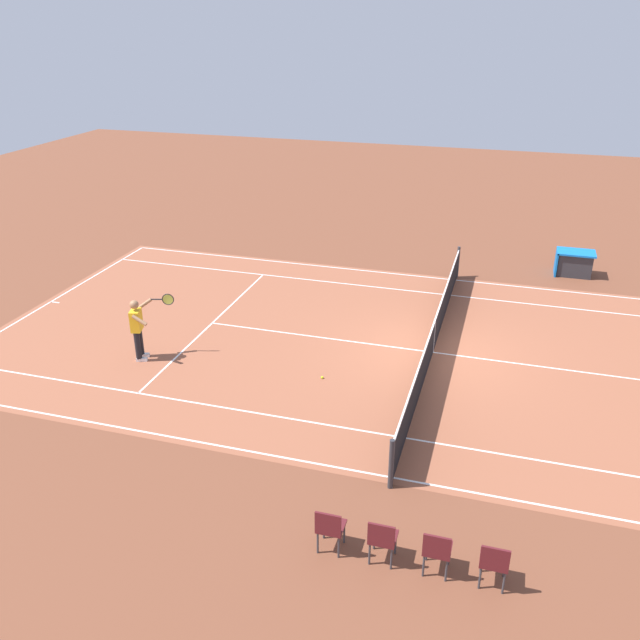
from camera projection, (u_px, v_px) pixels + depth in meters
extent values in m
plane|color=brown|center=(433.00, 352.00, 17.76)|extent=(60.00, 60.00, 0.00)
cube|color=#935138|center=(433.00, 352.00, 17.76)|extent=(24.20, 11.40, 0.00)
cube|color=white|center=(51.00, 302.00, 20.86)|extent=(0.05, 11.00, 0.01)
cube|color=white|center=(455.00, 280.00, 22.55)|extent=(23.80, 0.05, 0.01)
cube|color=white|center=(393.00, 478.00, 12.98)|extent=(23.80, 0.05, 0.01)
cube|color=white|center=(451.00, 295.00, 21.34)|extent=(23.80, 0.05, 0.01)
cube|color=white|center=(406.00, 438.00, 14.19)|extent=(23.80, 0.05, 0.01)
cube|color=white|center=(212.00, 323.00, 19.43)|extent=(0.05, 8.22, 0.01)
cube|color=white|center=(433.00, 352.00, 17.76)|extent=(12.80, 0.05, 0.01)
cube|color=white|center=(55.00, 302.00, 20.82)|extent=(0.30, 0.05, 0.01)
cylinder|color=#2D2D33|center=(458.00, 262.00, 22.58)|extent=(0.10, 0.10, 1.08)
cylinder|color=#2D2D33|center=(391.00, 464.00, 12.49)|extent=(0.10, 0.10, 1.08)
cube|color=black|center=(434.00, 337.00, 17.58)|extent=(0.02, 11.60, 0.88)
cube|color=white|center=(435.00, 320.00, 17.37)|extent=(0.04, 11.60, 0.06)
cube|color=white|center=(434.00, 337.00, 17.58)|extent=(0.04, 0.06, 0.88)
cylinder|color=black|center=(138.00, 345.00, 17.14)|extent=(0.15, 0.15, 0.74)
cube|color=white|center=(142.00, 359.00, 17.31)|extent=(0.30, 0.18, 0.09)
cylinder|color=black|center=(140.00, 341.00, 17.36)|extent=(0.15, 0.15, 0.74)
cube|color=white|center=(144.00, 355.00, 17.53)|extent=(0.30, 0.18, 0.09)
cube|color=yellow|center=(136.00, 320.00, 16.98)|extent=(0.33, 0.43, 0.56)
sphere|color=#9E704C|center=(134.00, 305.00, 16.80)|extent=(0.23, 0.23, 0.23)
cylinder|color=#9E704C|center=(140.00, 320.00, 16.67)|extent=(0.41, 0.11, 0.26)
cylinder|color=#9E704C|center=(144.00, 304.00, 17.09)|extent=(0.39, 0.31, 0.30)
cylinder|color=#232326|center=(157.00, 299.00, 17.10)|extent=(0.28, 0.11, 0.04)
torus|color=#232326|center=(168.00, 299.00, 17.09)|extent=(0.31, 0.11, 0.31)
cylinder|color=#C6D84C|center=(168.00, 299.00, 17.09)|extent=(0.26, 0.08, 0.27)
sphere|color=#CCE01E|center=(322.00, 377.00, 16.48)|extent=(0.07, 0.07, 0.07)
cylinder|color=#38383D|center=(482.00, 561.00, 10.71)|extent=(0.04, 0.04, 0.44)
cylinder|color=#38383D|center=(505.00, 566.00, 10.62)|extent=(0.04, 0.04, 0.44)
cylinder|color=#38383D|center=(480.00, 578.00, 10.40)|extent=(0.04, 0.04, 0.44)
cylinder|color=#38383D|center=(504.00, 583.00, 10.31)|extent=(0.04, 0.04, 0.44)
cube|color=#56191E|center=(494.00, 560.00, 10.41)|extent=(0.44, 0.44, 0.04)
cube|color=#56191E|center=(495.00, 559.00, 10.14)|extent=(0.44, 0.04, 0.40)
cylinder|color=#38383D|center=(427.00, 550.00, 10.94)|extent=(0.04, 0.04, 0.44)
cylinder|color=#38383D|center=(449.00, 554.00, 10.85)|extent=(0.04, 0.04, 0.44)
cylinder|color=#38383D|center=(424.00, 565.00, 10.63)|extent=(0.04, 0.04, 0.44)
cylinder|color=#38383D|center=(446.00, 570.00, 10.54)|extent=(0.04, 0.04, 0.44)
cube|color=#56191E|center=(438.00, 548.00, 10.64)|extent=(0.44, 0.44, 0.04)
cube|color=#56191E|center=(437.00, 547.00, 10.37)|extent=(0.44, 0.04, 0.40)
cylinder|color=#38383D|center=(374.00, 539.00, 11.17)|extent=(0.04, 0.04, 0.44)
cylinder|color=#38383D|center=(396.00, 543.00, 11.08)|extent=(0.04, 0.04, 0.44)
cylinder|color=#38383D|center=(369.00, 554.00, 10.86)|extent=(0.04, 0.04, 0.44)
cylinder|color=#38383D|center=(391.00, 558.00, 10.77)|extent=(0.04, 0.04, 0.44)
cube|color=#56191E|center=(383.00, 537.00, 10.87)|extent=(0.44, 0.44, 0.04)
cube|color=#56191E|center=(381.00, 535.00, 10.60)|extent=(0.44, 0.04, 0.40)
cylinder|color=#38383D|center=(324.00, 528.00, 11.40)|extent=(0.04, 0.04, 0.44)
cylinder|color=#38383D|center=(344.00, 532.00, 11.31)|extent=(0.04, 0.04, 0.44)
cylinder|color=#38383D|center=(318.00, 543.00, 11.09)|extent=(0.04, 0.04, 0.44)
cylinder|color=#38383D|center=(339.00, 547.00, 10.99)|extent=(0.04, 0.04, 0.44)
cube|color=#56191E|center=(331.00, 526.00, 11.10)|extent=(0.44, 0.44, 0.04)
cube|color=#56191E|center=(328.00, 524.00, 10.83)|extent=(0.44, 0.04, 0.40)
cube|color=#2D2D33|center=(575.00, 264.00, 22.82)|extent=(1.10, 0.70, 0.80)
cube|color=blue|center=(577.00, 252.00, 22.64)|extent=(1.24, 0.84, 0.06)
cube|color=blue|center=(556.00, 262.00, 22.97)|extent=(0.06, 0.84, 0.84)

